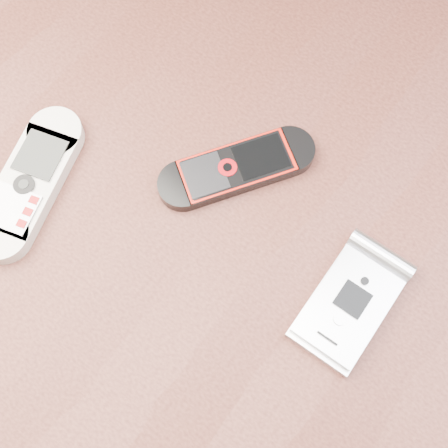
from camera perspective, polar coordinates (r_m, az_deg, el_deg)
ground at (r=1.30m, az=-0.18°, el=-11.27°), size 4.00×4.00×0.00m
table at (r=0.67m, az=-0.34°, el=-3.10°), size 1.20×0.80×0.75m
nokia_white at (r=0.60m, az=-17.34°, el=3.63°), size 0.10×0.17×0.02m
nokia_black_red at (r=0.58m, az=1.19°, el=5.15°), size 0.12×0.15×0.02m
motorola_razr at (r=0.55m, az=11.36°, el=-7.22°), size 0.07×0.12×0.02m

